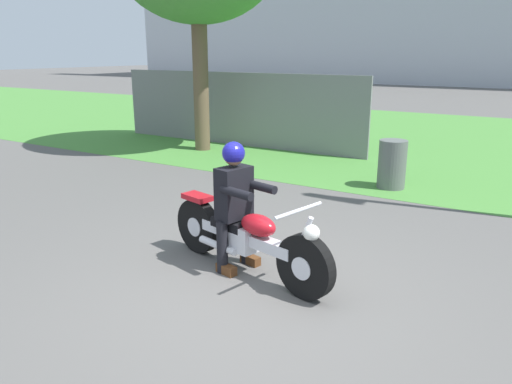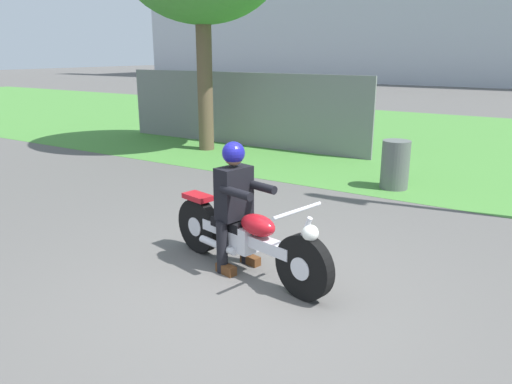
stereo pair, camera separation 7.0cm
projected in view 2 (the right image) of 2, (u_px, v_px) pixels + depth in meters
ground at (246, 299)px, 4.73m from camera, size 120.00×120.00×0.00m
grass_verge at (458, 142)px, 12.83m from camera, size 60.00×12.00×0.01m
motorcycle_lead at (246, 238)px, 5.19m from camera, size 2.23×0.81×0.88m
rider_lead at (235, 196)px, 5.19m from camera, size 0.62×0.54×1.40m
trash_can at (395, 165)px, 8.44m from camera, size 0.48×0.48×0.84m
fence_segment at (239, 109)px, 12.31m from camera, size 7.00×0.06×1.80m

